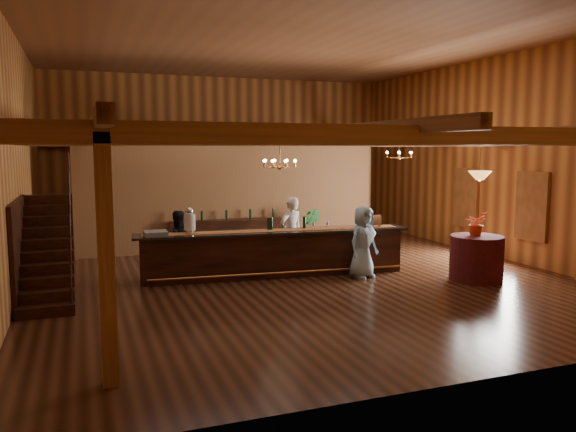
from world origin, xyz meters
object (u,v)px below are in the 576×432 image
object	(u,v)px
pendant_lamp	(480,175)
beverage_dispenser	(190,221)
backbar_shelf	(227,235)
bartender	(291,233)
tasting_bar	(274,253)
raffle_drum	(375,220)
guest	(363,242)
floor_plant	(309,228)
chandelier_right	(399,155)
staff_second	(177,243)
round_table	(476,258)
chandelier_left	(280,163)

from	to	relation	value
pendant_lamp	beverage_dispenser	bearing A→B (deg)	159.55
backbar_shelf	beverage_dispenser	bearing A→B (deg)	-109.88
backbar_shelf	bartender	world-z (taller)	bartender
tasting_bar	raffle_drum	bearing A→B (deg)	-1.14
backbar_shelf	guest	world-z (taller)	guest
raffle_drum	backbar_shelf	size ratio (longest dim) A/B	0.10
beverage_dispenser	floor_plant	bearing A→B (deg)	35.34
pendant_lamp	guest	size ratio (longest dim) A/B	0.54
backbar_shelf	chandelier_right	size ratio (longest dim) A/B	4.13
bartender	floor_plant	bearing A→B (deg)	-139.39
staff_second	guest	world-z (taller)	guest
backbar_shelf	round_table	world-z (taller)	round_table
round_table	chandelier_left	xyz separation A→B (m)	(-4.06, 1.96, 2.15)
raffle_drum	bartender	distance (m)	2.10
tasting_bar	guest	world-z (taller)	guest
pendant_lamp	floor_plant	distance (m)	5.87
pendant_lamp	chandelier_left	bearing A→B (deg)	154.26
raffle_drum	guest	world-z (taller)	guest
raffle_drum	bartender	world-z (taller)	bartender
raffle_drum	chandelier_right	world-z (taller)	chandelier_right
chandelier_left	staff_second	bearing A→B (deg)	158.82
bartender	staff_second	bearing A→B (deg)	-20.50
round_table	guest	size ratio (longest dim) A/B	0.71
raffle_drum	chandelier_left	distance (m)	2.78
chandelier_right	bartender	xyz separation A→B (m)	(-3.56, -0.81, -1.93)
bartender	tasting_bar	bearing A→B (deg)	27.06
staff_second	raffle_drum	bearing A→B (deg)	161.57
floor_plant	chandelier_left	bearing A→B (deg)	-122.66
guest	tasting_bar	bearing A→B (deg)	133.79
floor_plant	round_table	bearing A→B (deg)	-69.40
tasting_bar	chandelier_left	distance (m)	2.12
pendant_lamp	guest	distance (m)	3.01
raffle_drum	chandelier_left	bearing A→B (deg)	174.90
guest	floor_plant	xyz separation A→B (m)	(0.33, 4.08, -0.23)
beverage_dispenser	floor_plant	distance (m)	5.15
bartender	staff_second	size ratio (longest dim) A/B	1.16
tasting_bar	floor_plant	xyz separation A→B (m)	(2.21, 3.19, 0.06)
round_table	floor_plant	distance (m)	5.59
chandelier_right	floor_plant	size ratio (longest dim) A/B	0.66
pendant_lamp	guest	xyz separation A→B (m)	(-2.30, 1.15, -1.56)
chandelier_right	pendant_lamp	xyz separation A→B (m)	(-0.05, -3.51, -0.43)
tasting_bar	round_table	bearing A→B (deg)	-20.46
round_table	guest	bearing A→B (deg)	153.44
backbar_shelf	staff_second	world-z (taller)	staff_second
beverage_dispenser	chandelier_left	world-z (taller)	chandelier_left
beverage_dispenser	guest	xyz separation A→B (m)	(3.82, -1.13, -0.53)
raffle_drum	staff_second	size ratio (longest dim) A/B	0.22
tasting_bar	bartender	size ratio (longest dim) A/B	3.63
chandelier_left	guest	size ratio (longest dim) A/B	0.48
chandelier_left	floor_plant	xyz separation A→B (m)	(2.10, 3.27, -2.06)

